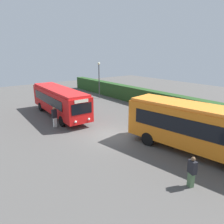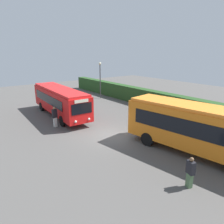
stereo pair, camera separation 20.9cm
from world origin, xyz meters
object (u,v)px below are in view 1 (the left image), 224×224
object	(u,v)px
bus_orange	(196,126)
lamppost	(99,76)
person_center	(192,171)
person_left	(54,116)
bus_red	(59,100)

from	to	relation	value
bus_orange	lamppost	xyz separation A→B (m)	(-18.38, 4.83, 1.34)
person_center	lamppost	bearing A→B (deg)	86.05
bus_orange	person_center	distance (m)	4.20
person_center	bus_orange	bearing A→B (deg)	48.75
bus_orange	person_left	size ratio (longest dim) A/B	5.11
bus_orange	person_center	size ratio (longest dim) A/B	5.77
person_left	lamppost	xyz separation A→B (m)	(-7.80, 10.24, 2.24)
bus_orange	person_center	xyz separation A→B (m)	(2.07, -3.50, -1.03)
bus_red	person_center	xyz separation A→B (m)	(15.54, 0.09, -0.86)
lamppost	bus_orange	bearing A→B (deg)	-14.72
bus_red	lamppost	bearing A→B (deg)	122.78
person_left	person_center	bearing A→B (deg)	-176.11
bus_red	lamppost	distance (m)	9.86
person_left	person_center	distance (m)	12.79
person_left	lamppost	size ratio (longest dim) A/B	0.37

